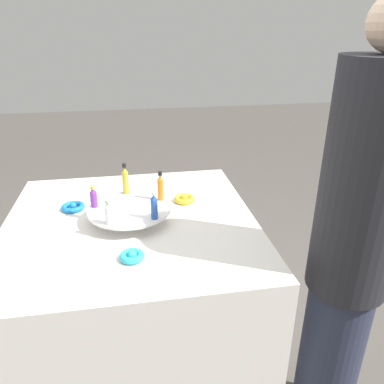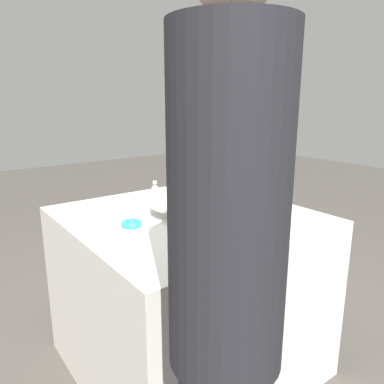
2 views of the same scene
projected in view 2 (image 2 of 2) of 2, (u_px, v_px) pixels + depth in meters
ground_plane at (188, 359)px, 1.90m from camera, size 12.00×12.00×0.00m
party_table at (188, 290)px, 1.81m from camera, size 1.03×1.03×0.77m
display_stand at (187, 205)px, 1.70m from camera, size 0.34×0.34×0.06m
bottle_gold at (210, 183)px, 1.77m from camera, size 0.03×0.03×0.14m
bottle_purple at (176, 186)px, 1.82m from camera, size 0.03×0.03×0.09m
bottle_clear at (155, 193)px, 1.67m from camera, size 0.03×0.03×0.10m
bottle_blue at (179, 199)px, 1.55m from camera, size 0.03×0.03×0.11m
bottle_orange at (216, 193)px, 1.61m from camera, size 0.03×0.03×0.13m
ribbon_bow_blue at (182, 196)px, 1.98m from camera, size 0.10×0.10×0.03m
ribbon_bow_teal at (131, 223)px, 1.55m from camera, size 0.09×0.09×0.03m
ribbon_bow_gold at (248, 219)px, 1.60m from camera, size 0.10×0.10×0.04m
person_figure at (226, 308)px, 0.89m from camera, size 0.27×0.27×1.60m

